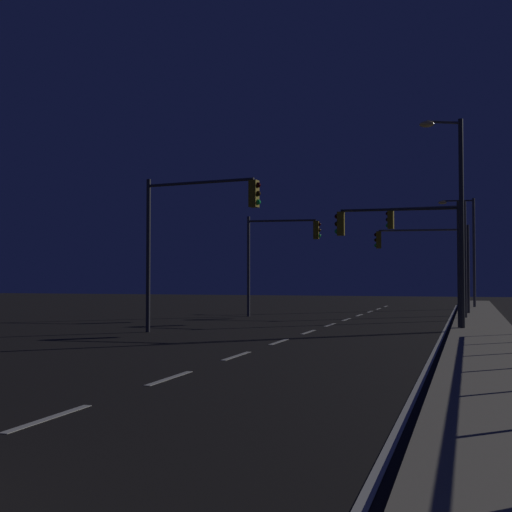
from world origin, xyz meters
TOP-DOWN VIEW (x-y plane):
  - ground_plane at (0.00, 17.50)m, footprint 112.00×112.00m
  - sidewalk_right at (6.22, 17.50)m, footprint 2.27×77.00m
  - lane_markings_center at (0.00, 21.00)m, footprint 0.14×50.00m
  - lane_edge_line at (4.84, 22.50)m, footprint 0.14×53.00m
  - traffic_light_far_right at (3.20, 23.15)m, footprint 4.86×0.64m
  - traffic_light_mid_right at (-3.81, 19.02)m, footprint 4.67×0.70m
  - traffic_light_mid_left at (3.97, 30.22)m, footprint 3.87×0.40m
  - traffic_light_near_right at (-3.77, 30.34)m, footprint 3.92×0.71m
  - traffic_light_overhead_east at (3.39, 34.27)m, footprint 5.08×0.91m
  - street_lamp_mid_block at (5.70, 42.77)m, footprint 2.34×0.60m
  - street_lamp_far_end at (5.30, 22.98)m, footprint 1.59×0.89m

SIDE VIEW (x-z plane):
  - ground_plane at x=0.00m, z-range 0.00..0.00m
  - lane_edge_line at x=4.84m, z-range 0.00..0.01m
  - lane_markings_center at x=0.00m, z-range 0.00..0.01m
  - sidewalk_right at x=6.22m, z-range 0.00..0.14m
  - traffic_light_overhead_east at x=3.39m, z-range 1.19..6.00m
  - traffic_light_far_right at x=3.20m, z-range 1.19..6.03m
  - traffic_light_near_right at x=-3.77m, z-range 1.09..6.42m
  - traffic_light_mid_left at x=3.97m, z-range 1.28..6.89m
  - traffic_light_mid_right at x=-3.81m, z-range 1.21..6.98m
  - street_lamp_mid_block at x=5.70m, z-range 0.91..8.13m
  - street_lamp_far_end at x=5.30m, z-range 0.87..8.85m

